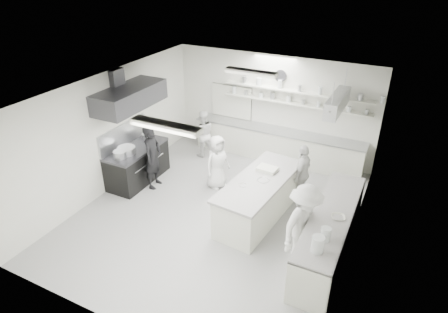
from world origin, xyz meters
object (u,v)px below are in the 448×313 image
at_px(back_counter, 276,145).
at_px(prep_island, 259,199).
at_px(right_counter, 329,234).
at_px(cook_stove, 153,157).
at_px(stove, 138,165).
at_px(cook_back, 203,134).

height_order(back_counter, prep_island, prep_island).
height_order(right_counter, cook_stove, cook_stove).
bearing_deg(stove, prep_island, -1.18).
xyz_separation_m(back_counter, cook_back, (-2.04, -0.78, 0.25)).
xyz_separation_m(prep_island, cook_stove, (-2.94, 0.02, 0.38)).
height_order(back_counter, cook_stove, cook_stove).
bearing_deg(prep_island, stove, -175.54).
height_order(stove, cook_back, cook_back).
distance_m(stove, right_counter, 5.28).
relative_size(right_counter, prep_island, 1.29).
bearing_deg(right_counter, prep_island, 163.12).
distance_m(stove, cook_stove, 0.70).
height_order(back_counter, cook_back, cook_back).
bearing_deg(cook_stove, prep_island, -97.71).
relative_size(prep_island, cook_stove, 1.51).
xyz_separation_m(stove, right_counter, (5.25, -0.60, 0.02)).
bearing_deg(prep_island, cook_stove, -174.77).
bearing_deg(back_counter, cook_back, -159.11).
relative_size(right_counter, cook_stove, 1.94).
distance_m(prep_island, cook_back, 3.39).
bearing_deg(cook_back, right_counter, 108.76).
xyz_separation_m(right_counter, prep_island, (-1.74, 0.53, 0.00)).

